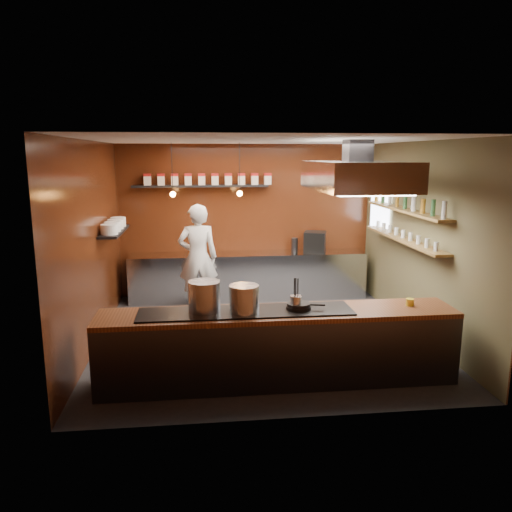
{
  "coord_description": "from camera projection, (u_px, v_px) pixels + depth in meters",
  "views": [
    {
      "loc": [
        -0.93,
        -7.36,
        2.8
      ],
      "look_at": [
        -0.05,
        0.4,
        1.2
      ],
      "focal_mm": 35.0,
      "sensor_mm": 36.0,
      "label": 1
    }
  ],
  "objects": [
    {
      "name": "stockpot_large",
      "position": [
        204.0,
        296.0,
        5.98
      ],
      "size": [
        0.43,
        0.43,
        0.37
      ],
      "primitive_type": "cylinder",
      "rotation": [
        0.0,
        0.0,
        0.14
      ],
      "color": "#B3B6BA",
      "rests_on": "pass_counter"
    },
    {
      "name": "floor",
      "position": [
        262.0,
        336.0,
        7.82
      ],
      "size": [
        5.0,
        5.0,
        0.0
      ],
      "primitive_type": "plane",
      "color": "black",
      "rests_on": "ground"
    },
    {
      "name": "window_pane",
      "position": [
        380.0,
        203.0,
        9.37
      ],
      "size": [
        0.0,
        1.0,
        1.0
      ],
      "primitive_type": "plane",
      "rotation": [
        1.57,
        0.0,
        -1.57
      ],
      "color": "white",
      "rests_on": "right_wall"
    },
    {
      "name": "bottle_shelf_upper",
      "position": [
        405.0,
        210.0,
        7.99
      ],
      "size": [
        0.26,
        2.8,
        0.04
      ],
      "primitive_type": "cube",
      "color": "olive",
      "rests_on": "right_wall"
    },
    {
      "name": "pendant_right",
      "position": [
        240.0,
        191.0,
        9.03
      ],
      "size": [
        0.1,
        0.1,
        0.95
      ],
      "color": "black",
      "rests_on": "ceiling"
    },
    {
      "name": "ceiling",
      "position": [
        263.0,
        140.0,
        7.23
      ],
      "size": [
        5.0,
        5.0,
        0.0
      ],
      "primitive_type": "plane",
      "rotation": [
        3.14,
        0.0,
        0.0
      ],
      "color": "silver",
      "rests_on": "back_wall"
    },
    {
      "name": "frying_pan",
      "position": [
        299.0,
        306.0,
        6.1
      ],
      "size": [
        0.47,
        0.31,
        0.08
      ],
      "color": "black",
      "rests_on": "pass_counter"
    },
    {
      "name": "butter_jar",
      "position": [
        410.0,
        302.0,
        6.3
      ],
      "size": [
        0.12,
        0.12,
        0.09
      ],
      "primitive_type": "cylinder",
      "rotation": [
        0.0,
        0.0,
        -0.3
      ],
      "color": "yellow",
      "rests_on": "pass_counter"
    },
    {
      "name": "tin_shelf",
      "position": [
        201.0,
        186.0,
        9.58
      ],
      "size": [
        2.6,
        0.26,
        0.04
      ],
      "primitive_type": "cube",
      "color": "black",
      "rests_on": "back_wall"
    },
    {
      "name": "prep_counter",
      "position": [
        248.0,
        276.0,
        9.85
      ],
      "size": [
        4.6,
        0.65,
        0.9
      ],
      "primitive_type": "cube",
      "color": "silver",
      "rests_on": "floor"
    },
    {
      "name": "right_wall",
      "position": [
        421.0,
        239.0,
        7.8
      ],
      "size": [
        0.0,
        5.0,
        5.0
      ],
      "primitive_type": "plane",
      "rotation": [
        1.57,
        0.0,
        -1.57
      ],
      "color": "brown",
      "rests_on": "ground"
    },
    {
      "name": "utensil_crock",
      "position": [
        296.0,
        303.0,
        6.05
      ],
      "size": [
        0.14,
        0.14,
        0.18
      ],
      "primitive_type": "cylinder",
      "rotation": [
        0.0,
        0.0,
        0.01
      ],
      "color": "silver",
      "rests_on": "pass_counter"
    },
    {
      "name": "storage_tins",
      "position": [
        208.0,
        179.0,
        9.57
      ],
      "size": [
        2.43,
        0.13,
        0.22
      ],
      "color": "beige",
      "rests_on": "tin_shelf"
    },
    {
      "name": "pass_counter",
      "position": [
        278.0,
        346.0,
        6.17
      ],
      "size": [
        4.4,
        0.72,
        0.94
      ],
      "color": "#38383D",
      "rests_on": "floor"
    },
    {
      "name": "pendant_left",
      "position": [
        173.0,
        191.0,
        8.89
      ],
      "size": [
        0.1,
        0.1,
        0.95
      ],
      "color": "black",
      "rests_on": "ceiling"
    },
    {
      "name": "plate_shelf",
      "position": [
        114.0,
        231.0,
        8.23
      ],
      "size": [
        0.3,
        1.4,
        0.04
      ],
      "primitive_type": "cube",
      "color": "black",
      "rests_on": "left_wall"
    },
    {
      "name": "stockpot_small",
      "position": [
        244.0,
        299.0,
        5.94
      ],
      "size": [
        0.42,
        0.42,
        0.34
      ],
      "primitive_type": "cylinder",
      "rotation": [
        0.0,
        0.0,
        -0.2
      ],
      "color": "silver",
      "rests_on": "pass_counter"
    },
    {
      "name": "espresso_machine",
      "position": [
        315.0,
        242.0,
        9.82
      ],
      "size": [
        0.51,
        0.5,
        0.41
      ],
      "primitive_type": "cube",
      "rotation": [
        0.0,
        0.0,
        -0.31
      ],
      "color": "black",
      "rests_on": "prep_counter"
    },
    {
      "name": "extractor_hood",
      "position": [
        357.0,
        175.0,
        7.08
      ],
      "size": [
        1.2,
        2.0,
        0.72
      ],
      "color": "#38383D",
      "rests_on": "ceiling"
    },
    {
      "name": "wine_glasses",
      "position": [
        403.0,
        234.0,
        8.07
      ],
      "size": [
        0.07,
        2.37,
        0.13
      ],
      "color": "silver",
      "rests_on": "bottle_shelf_lower"
    },
    {
      "name": "bottles",
      "position": [
        405.0,
        201.0,
        7.96
      ],
      "size": [
        0.06,
        2.66,
        0.24
      ],
      "color": "silver",
      "rests_on": "bottle_shelf_upper"
    },
    {
      "name": "plate_stacks",
      "position": [
        114.0,
        225.0,
        8.21
      ],
      "size": [
        0.26,
        1.16,
        0.16
      ],
      "color": "white",
      "rests_on": "plate_shelf"
    },
    {
      "name": "chef",
      "position": [
        198.0,
        258.0,
        8.99
      ],
      "size": [
        0.73,
        0.51,
        1.94
      ],
      "primitive_type": "imported",
      "rotation": [
        0.0,
        0.0,
        3.2
      ],
      "color": "silver",
      "rests_on": "floor"
    },
    {
      "name": "back_wall",
      "position": [
        247.0,
        221.0,
        9.96
      ],
      "size": [
        5.0,
        0.0,
        5.0
      ],
      "primitive_type": "plane",
      "rotation": [
        1.57,
        0.0,
        0.0
      ],
      "color": "#3B150A",
      "rests_on": "ground"
    },
    {
      "name": "bottle_shelf_lower",
      "position": [
        403.0,
        239.0,
        8.09
      ],
      "size": [
        0.26,
        2.8,
        0.04
      ],
      "primitive_type": "cube",
      "color": "olive",
      "rests_on": "right_wall"
    },
    {
      "name": "left_wall",
      "position": [
        92.0,
        245.0,
        7.25
      ],
      "size": [
        0.0,
        5.0,
        5.0
      ],
      "primitive_type": "plane",
      "rotation": [
        1.57,
        0.0,
        1.57
      ],
      "color": "#3B150A",
      "rests_on": "ground"
    }
  ]
}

